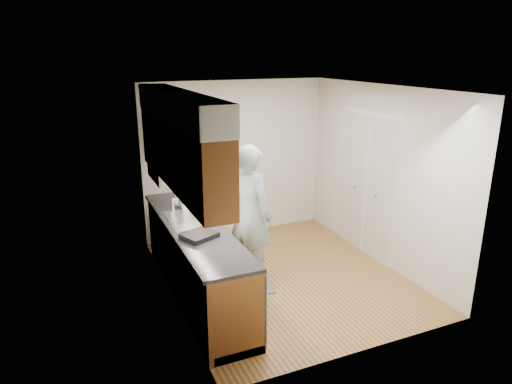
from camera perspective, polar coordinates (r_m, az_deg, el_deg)
floor at (r=6.29m, az=3.43°, el=-10.50°), size 3.50×3.50×0.00m
ceiling at (r=5.58m, az=3.90°, el=12.86°), size 3.50×3.50×0.00m
wall_left at (r=5.33m, az=-10.88°, el=-1.37°), size 0.02×3.50×2.50m
wall_right at (r=6.61m, az=15.32°, el=1.96°), size 0.02×3.50×2.50m
wall_back at (r=7.36m, az=-2.56°, el=4.07°), size 3.00×0.02×2.50m
counter at (r=5.67m, az=-7.46°, el=-8.31°), size 0.64×2.80×1.30m
upper_cabinets at (r=5.23m, az=-9.62°, el=6.28°), size 0.47×2.80×1.21m
closet_door at (r=6.89m, az=13.56°, el=0.75°), size 0.02×1.22×2.05m
floor_mat at (r=6.20m, az=-0.74°, el=-10.78°), size 0.69×0.96×0.02m
person at (r=5.79m, az=-0.77°, el=-1.64°), size 0.77×0.87×2.07m
soap_bottle_a at (r=5.99m, az=-8.86°, el=-0.80°), size 0.13×0.13×0.30m
soap_bottle_b at (r=6.13m, az=-9.21°, el=-1.01°), size 0.11×0.11×0.17m
soap_bottle_c at (r=6.16m, az=-9.91°, el=-0.95°), size 0.17×0.17×0.17m
soda_can at (r=6.15m, az=-8.03°, el=-1.20°), size 0.08×0.08×0.11m
steel_can at (r=6.12m, az=-8.51°, el=-1.21°), size 0.10×0.10×0.14m
dish_rack at (r=5.10m, az=-7.09°, el=-5.42°), size 0.44×0.41×0.06m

